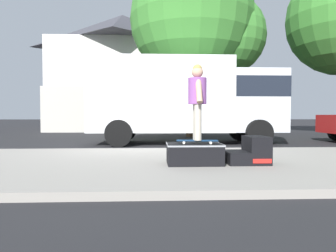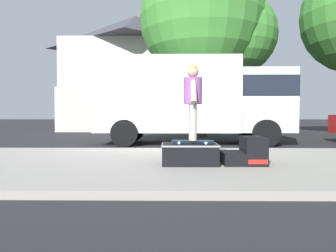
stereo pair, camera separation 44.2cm
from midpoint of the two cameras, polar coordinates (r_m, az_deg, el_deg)
ground_plane at (r=9.38m, az=-8.40°, el=-4.43°), size 140.00×140.00×0.00m
sidewalk_slab at (r=6.42m, az=-11.09°, el=-6.87°), size 50.00×5.00×0.12m
skate_box at (r=5.96m, az=2.66°, el=-4.95°), size 1.04×0.76×0.38m
kicker_ramp at (r=6.15m, az=12.74°, el=-4.68°), size 0.78×0.68×0.52m
skateboard at (r=5.93m, az=3.22°, el=-2.70°), size 0.80×0.29×0.07m
skater_kid at (r=5.93m, az=3.23°, el=5.56°), size 0.35×0.74×1.43m
box_truck at (r=11.54m, az=2.33°, el=5.24°), size 6.91×2.63×3.05m
street_tree_main at (r=15.91m, az=4.89°, el=18.17°), size 6.55×5.96×8.64m
house_behind at (r=23.58m, az=-8.84°, el=9.75°), size 9.54×8.22×8.40m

